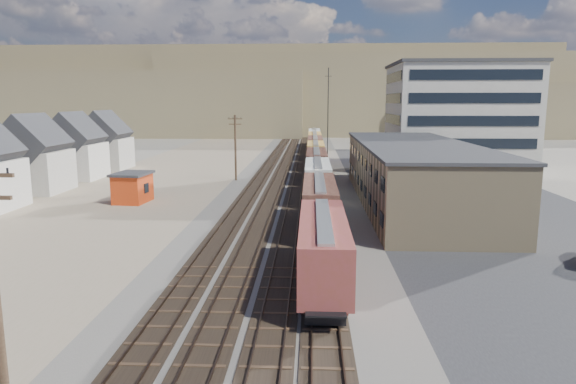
{
  "coord_description": "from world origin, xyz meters",
  "views": [
    {
      "loc": [
        2.99,
        -35.27,
        11.93
      ],
      "look_at": [
        0.69,
        15.34,
        3.0
      ],
      "focal_mm": 32.0,
      "sensor_mm": 36.0,
      "label": 1
    }
  ],
  "objects_px": {
    "utility_pole_north": "(235,146)",
    "parked_car_blue": "(458,175)",
    "freight_train": "(316,158)",
    "maintenance_shed": "(133,187)"
  },
  "relations": [
    {
      "from": "freight_train",
      "to": "parked_car_blue",
      "type": "relative_size",
      "value": 20.89
    },
    {
      "from": "utility_pole_north",
      "to": "parked_car_blue",
      "type": "bearing_deg",
      "value": 3.41
    },
    {
      "from": "freight_train",
      "to": "maintenance_shed",
      "type": "relative_size",
      "value": 22.5
    },
    {
      "from": "maintenance_shed",
      "to": "parked_car_blue",
      "type": "relative_size",
      "value": 0.93
    },
    {
      "from": "freight_train",
      "to": "parked_car_blue",
      "type": "bearing_deg",
      "value": -14.18
    },
    {
      "from": "maintenance_shed",
      "to": "freight_train",
      "type": "bearing_deg",
      "value": 48.78
    },
    {
      "from": "parked_car_blue",
      "to": "utility_pole_north",
      "type": "bearing_deg",
      "value": 147.76
    },
    {
      "from": "maintenance_shed",
      "to": "parked_car_blue",
      "type": "xyz_separation_m",
      "value": [
        43.92,
        19.77,
        -1.07
      ]
    },
    {
      "from": "maintenance_shed",
      "to": "parked_car_blue",
      "type": "height_order",
      "value": "maintenance_shed"
    },
    {
      "from": "freight_train",
      "to": "parked_car_blue",
      "type": "distance_m",
      "value": 22.56
    }
  ]
}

